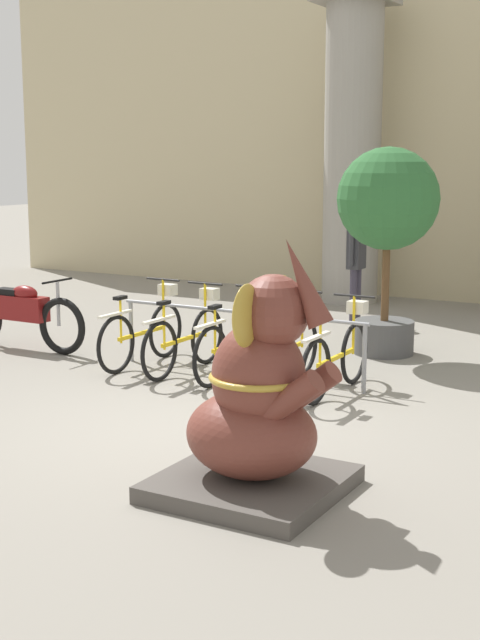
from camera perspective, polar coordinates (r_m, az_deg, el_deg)
ground_plane at (r=8.36m, az=-2.63°, el=-6.94°), size 60.00×60.00×0.00m
building_facade at (r=15.93m, az=14.51°, el=11.88°), size 20.00×0.20×6.00m
column_left at (r=15.54m, az=7.21°, el=10.78°), size 1.21×1.21×5.16m
bike_rack at (r=10.19m, az=-0.06°, el=-0.36°), size 3.18×0.05×0.77m
bicycle_0 at (r=10.84m, az=-6.20°, el=-0.74°), size 0.48×1.70×1.01m
bicycle_1 at (r=10.45m, az=-3.48°, el=-1.13°), size 0.48×1.70×1.01m
bicycle_2 at (r=10.15m, az=-0.31°, el=-1.45°), size 0.48×1.70×1.01m
bicycle_3 at (r=9.83m, az=2.90°, el=-1.85°), size 0.48×1.70×1.01m
bicycle_4 at (r=9.53m, az=6.25°, el=-2.29°), size 0.48×1.70×1.01m
elephant_statue at (r=6.60m, az=1.14°, el=-5.64°), size 1.30×1.30×1.97m
motorcycle at (r=12.02m, az=-13.87°, el=0.43°), size 2.16×0.55×0.96m
person_pedestrian at (r=13.74m, az=7.45°, el=4.02°), size 0.22×0.47×1.66m
potted_tree at (r=11.37m, az=9.43°, el=6.71°), size 1.29×1.29×2.62m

